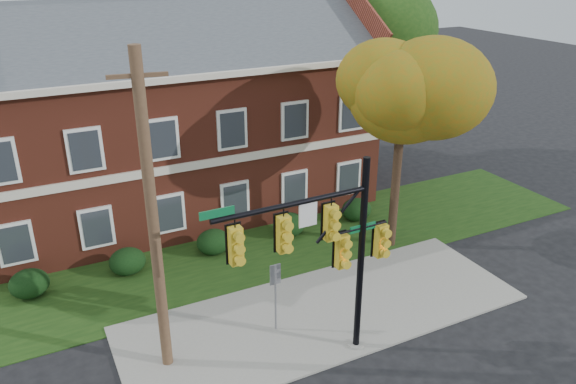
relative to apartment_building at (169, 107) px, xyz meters
name	(u,v)px	position (x,y,z in m)	size (l,w,h in m)	color
ground	(340,329)	(2.00, -11.95, -4.99)	(120.00, 120.00, 0.00)	black
sidewalk	(325,312)	(2.00, -10.95, -4.95)	(14.00, 5.00, 0.08)	gray
grass_strip	(265,249)	(2.00, -5.95, -4.97)	(30.00, 6.00, 0.04)	#193811
apartment_building	(169,107)	(0.00, 0.00, 0.00)	(18.80, 8.80, 9.74)	maroon
hedge_far_left	(29,284)	(-7.00, -5.25, -4.46)	(1.40, 1.26, 1.05)	black
hedge_left	(127,261)	(-3.50, -5.25, -4.46)	(1.40, 1.26, 1.05)	black
hedge_center	(213,242)	(0.00, -5.25, -4.46)	(1.40, 1.26, 1.05)	black
hedge_right	(289,225)	(3.50, -5.25, -4.46)	(1.40, 1.26, 1.05)	black
hedge_far_right	(357,210)	(7.00, -5.25, -4.46)	(1.40, 1.26, 1.05)	black
tree_near_right	(410,90)	(7.22, -8.09, 1.68)	(4.50, 4.25, 8.58)	black
tree_right_rear	(369,21)	(11.31, 0.86, 3.13)	(6.30, 5.95, 10.62)	black
tree_far_rear	(148,4)	(1.34, 7.84, 3.86)	(6.84, 6.46, 11.52)	black
traffic_signal	(328,245)	(0.82, -12.99, -1.02)	(5.73, 0.51, 6.39)	gray
utility_pole	(153,222)	(-3.56, -11.07, -0.16)	(1.48, 0.36, 9.52)	brown
sign_post	(275,287)	(0.07, -11.08, -3.28)	(0.37, 0.07, 2.52)	slate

